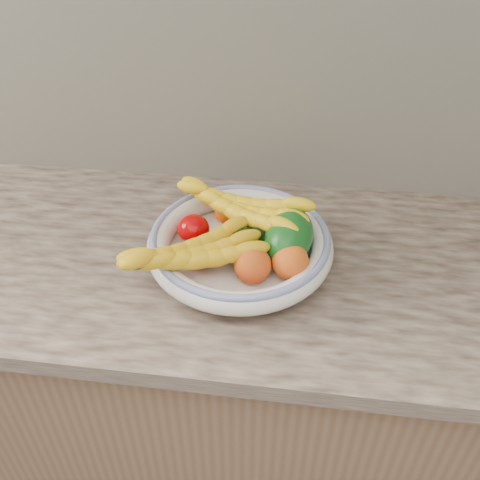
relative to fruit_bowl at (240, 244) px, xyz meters
The scene contains 15 objects.
kitchen_counter 0.49m from the fruit_bowl, 90.00° to the left, with size 2.44×0.66×1.40m.
fruit_bowl is the anchor object (origin of this frame).
clementine_back_left 0.11m from the fruit_bowl, 112.63° to the left, with size 0.06×0.06×0.05m, color #F25505.
clementine_back_right 0.11m from the fruit_bowl, 74.86° to the left, with size 0.06×0.06×0.05m, color #FF6905.
clementine_back_mid 0.08m from the fruit_bowl, 98.07° to the left, with size 0.05×0.05×0.05m, color orange.
clementine_extra 0.11m from the fruit_bowl, 73.16° to the left, with size 0.05×0.05×0.05m, color #F26005.
tomato_left 0.11m from the fruit_bowl, 168.12° to the left, with size 0.07×0.07×0.06m, color #AD0003.
tomato_near_left 0.10m from the fruit_bowl, 145.02° to the right, with size 0.07×0.07×0.06m, color #BA0F00.
avocado_center 0.02m from the fruit_bowl, 57.48° to the right, with size 0.06×0.09×0.06m, color black.
avocado_right 0.05m from the fruit_bowl, 22.82° to the left, with size 0.07×0.10×0.07m, color black.
green_mango 0.10m from the fruit_bowl, ahead, with size 0.10×0.15×0.11m, color #0E4B13.
peach_front 0.09m from the fruit_bowl, 66.53° to the right, with size 0.07×0.07×0.07m, color orange.
peach_right 0.13m from the fruit_bowl, 30.24° to the right, with size 0.07×0.07×0.07m, color orange.
banana_bunch_back 0.08m from the fruit_bowl, 95.62° to the left, with size 0.32×0.12×0.09m, color yellow, non-canonical shape.
banana_bunch_front 0.12m from the fruit_bowl, 132.74° to the right, with size 0.31×0.12×0.08m, color gold, non-canonical shape.
Camera 1 is at (0.11, 0.81, 1.67)m, focal length 40.00 mm.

